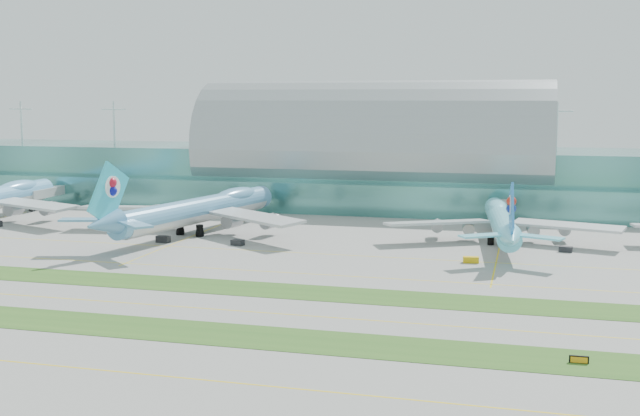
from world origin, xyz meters
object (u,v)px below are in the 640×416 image
(airliner_b, at_px, (200,208))
(taxiway_sign_east, at_px, (579,360))
(terminal, at_px, (374,165))
(airliner_c, at_px, (501,220))

(airliner_b, bearing_deg, taxiway_sign_east, -30.49)
(taxiway_sign_east, bearing_deg, airliner_b, 136.29)
(airliner_b, height_order, taxiway_sign_east, airliner_b)
(terminal, bearing_deg, airliner_b, -117.65)
(airliner_c, height_order, taxiway_sign_east, airliner_c)
(terminal, distance_m, airliner_c, 77.35)
(terminal, xyz_separation_m, airliner_c, (45.35, -62.10, -8.39))
(airliner_c, bearing_deg, taxiway_sign_east, -87.34)
(airliner_b, bearing_deg, terminal, 74.74)
(airliner_b, distance_m, taxiway_sign_east, 130.62)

